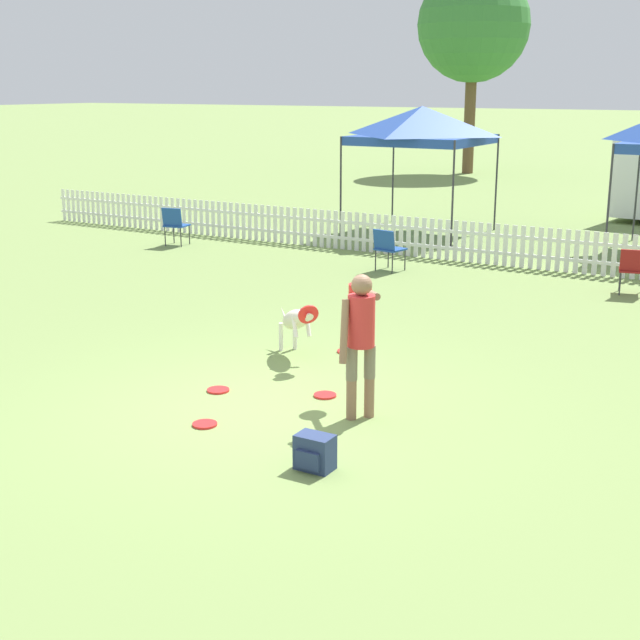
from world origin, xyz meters
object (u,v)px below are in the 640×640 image
at_px(folding_chair_blue_left, 175,223).
at_px(tree_left_grove, 473,26).
at_px(handler_person, 361,328).
at_px(backpack_on_grass, 314,453).
at_px(frisbee_near_handler, 325,395).
at_px(canopy_tent_secondary, 422,125).
at_px(frisbee_near_dog, 205,424).
at_px(leaping_dog, 297,320).
at_px(folding_chair_green_right, 633,267).
at_px(frisbee_far_scatter, 218,390).
at_px(folding_chair_center, 388,246).
at_px(frisbee_midfield, 347,351).

height_order(folding_chair_blue_left, tree_left_grove, tree_left_grove).
distance_m(handler_person, backpack_on_grass, 1.64).
relative_size(frisbee_near_handler, canopy_tent_secondary, 0.09).
relative_size(frisbee_near_dog, tree_left_grove, 0.03).
xyz_separation_m(frisbee_near_handler, backpack_on_grass, (0.89, -1.74, 0.15)).
xyz_separation_m(leaping_dog, frisbee_near_handler, (1.03, -1.07, -0.49)).
relative_size(folding_chair_green_right, canopy_tent_secondary, 0.27).
xyz_separation_m(leaping_dog, frisbee_far_scatter, (-0.10, -1.53, -0.49)).
distance_m(backpack_on_grass, tree_left_grove, 28.96).
bearing_deg(frisbee_far_scatter, folding_chair_blue_left, 132.10).
relative_size(handler_person, folding_chair_blue_left, 1.84).
height_order(frisbee_far_scatter, canopy_tent_secondary, canopy_tent_secondary).
xyz_separation_m(leaping_dog, folding_chair_center, (-1.41, 5.50, -0.03)).
xyz_separation_m(frisbee_far_scatter, folding_chair_center, (-1.31, 7.03, 0.46)).
height_order(frisbee_near_handler, frisbee_midfield, same).
bearing_deg(canopy_tent_secondary, tree_left_grove, 106.95).
height_order(frisbee_midfield, backpack_on_grass, backpack_on_grass).
bearing_deg(tree_left_grove, backpack_on_grass, -71.53).
bearing_deg(folding_chair_green_right, backpack_on_grass, 70.54).
distance_m(frisbee_far_scatter, backpack_on_grass, 2.40).
xyz_separation_m(folding_chair_blue_left, tree_left_grove, (-0.52, 18.57, 5.01)).
relative_size(folding_chair_blue_left, tree_left_grove, 0.11).
height_order(frisbee_far_scatter, tree_left_grove, tree_left_grove).
bearing_deg(tree_left_grove, frisbee_midfield, -72.35).
height_order(folding_chair_green_right, tree_left_grove, tree_left_grove).
bearing_deg(frisbee_near_dog, tree_left_grove, 105.72).
relative_size(leaping_dog, frisbee_midfield, 4.09).
height_order(folding_chair_center, tree_left_grove, tree_left_grove).
distance_m(backpack_on_grass, folding_chair_blue_left, 11.97).
xyz_separation_m(backpack_on_grass, tree_left_grove, (-9.02, 27.00, 5.35)).
xyz_separation_m(frisbee_midfield, frisbee_far_scatter, (-0.54, -2.08, 0.00)).
xyz_separation_m(folding_chair_green_right, tree_left_grove, (-10.02, 18.39, 5.05)).
height_order(handler_person, frisbee_near_dog, handler_person).
bearing_deg(frisbee_near_handler, canopy_tent_secondary, 108.98).
relative_size(backpack_on_grass, folding_chair_blue_left, 0.41).
distance_m(frisbee_near_handler, folding_chair_blue_left, 10.14).
bearing_deg(frisbee_near_handler, folding_chair_green_right, 74.59).
bearing_deg(leaping_dog, backpack_on_grass, 75.34).
bearing_deg(frisbee_far_scatter, canopy_tent_secondary, 102.92).
relative_size(leaping_dog, frisbee_near_dog, 4.09).
bearing_deg(folding_chair_blue_left, leaping_dog, 128.98).
height_order(folding_chair_blue_left, canopy_tent_secondary, canopy_tent_secondary).
bearing_deg(frisbee_far_scatter, frisbee_near_handler, 22.22).
xyz_separation_m(handler_person, tree_left_grove, (-8.74, 25.59, 4.55)).
xyz_separation_m(leaping_dog, canopy_tent_secondary, (-2.71, 9.81, 1.98)).
height_order(backpack_on_grass, canopy_tent_secondary, canopy_tent_secondary).
xyz_separation_m(handler_person, folding_chair_center, (-3.06, 6.90, -0.49)).
bearing_deg(canopy_tent_secondary, frisbee_near_handler, -71.02).
distance_m(handler_person, canopy_tent_secondary, 12.13).
relative_size(frisbee_near_handler, folding_chair_green_right, 0.33).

